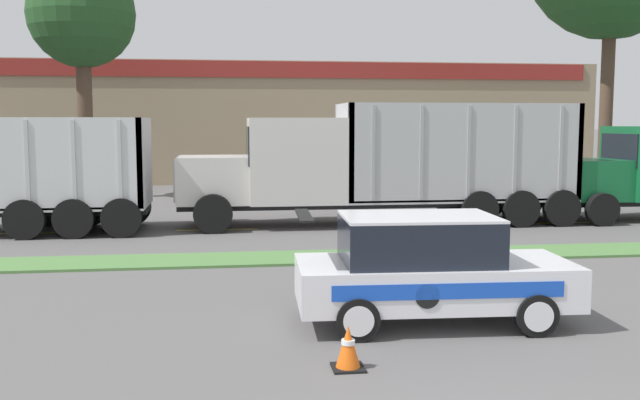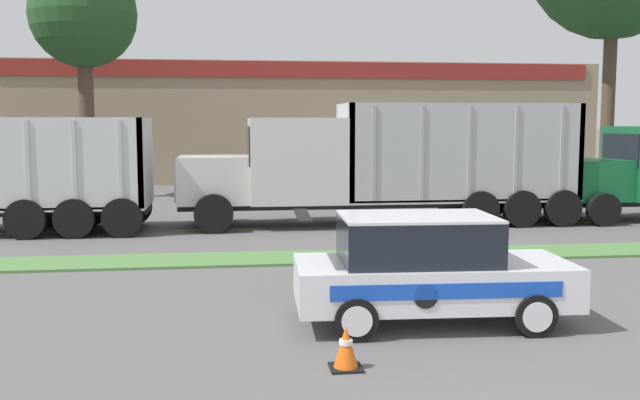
# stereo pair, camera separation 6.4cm
# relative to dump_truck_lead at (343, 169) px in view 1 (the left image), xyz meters

# --- Properties ---
(grass_verge) EXTENTS (120.00, 1.60, 0.06)m
(grass_verge) POSITION_rel_dump_truck_lead_xyz_m (-0.78, -5.38, -1.67)
(grass_verge) COLOR #517F42
(grass_verge) RESTS_ON ground_plane
(centre_line_3) EXTENTS (2.40, 0.14, 0.01)m
(centre_line_3) POSITION_rel_dump_truck_lead_xyz_m (-9.21, -0.58, -1.70)
(centre_line_3) COLOR yellow
(centre_line_3) RESTS_ON ground_plane
(centre_line_4) EXTENTS (2.40, 0.14, 0.01)m
(centre_line_4) POSITION_rel_dump_truck_lead_xyz_m (-3.81, -0.58, -1.70)
(centre_line_4) COLOR yellow
(centre_line_4) RESTS_ON ground_plane
(centre_line_5) EXTENTS (2.40, 0.14, 0.01)m
(centre_line_5) POSITION_rel_dump_truck_lead_xyz_m (1.59, -0.58, -1.70)
(centre_line_5) COLOR yellow
(centre_line_5) RESTS_ON ground_plane
(centre_line_6) EXTENTS (2.40, 0.14, 0.01)m
(centre_line_6) POSITION_rel_dump_truck_lead_xyz_m (6.99, -0.58, -1.70)
(centre_line_6) COLOR yellow
(centre_line_6) RESTS_ON ground_plane
(dump_truck_lead) EXTENTS (12.10, 2.83, 3.69)m
(dump_truck_lead) POSITION_rel_dump_truck_lead_xyz_m (0.00, 0.00, 0.00)
(dump_truck_lead) COLOR black
(dump_truck_lead) RESTS_ON ground_plane
(rally_car) EXTENTS (4.32, 2.07, 1.73)m
(rally_car) POSITION_rel_dump_truck_lead_xyz_m (-0.44, -10.81, -0.84)
(rally_car) COLOR white
(rally_car) RESTS_ON ground_plane
(traffic_cone) EXTENTS (0.41, 0.41, 0.56)m
(traffic_cone) POSITION_rel_dump_truck_lead_xyz_m (-2.04, -12.74, -1.43)
(traffic_cone) COLOR black
(traffic_cone) RESTS_ON ground_plane
(store_building_backdrop) EXTENTS (31.42, 12.10, 6.20)m
(store_building_backdrop) POSITION_rel_dump_truck_lead_xyz_m (0.39, 20.66, 1.40)
(store_building_backdrop) COLOR #9E896B
(store_building_backdrop) RESTS_ON ground_plane
(tree_behind_right) EXTENTS (4.28, 4.28, 10.66)m
(tree_behind_right) POSITION_rel_dump_truck_lead_xyz_m (-9.18, 8.85, 6.08)
(tree_behind_right) COLOR brown
(tree_behind_right) RESTS_ON ground_plane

